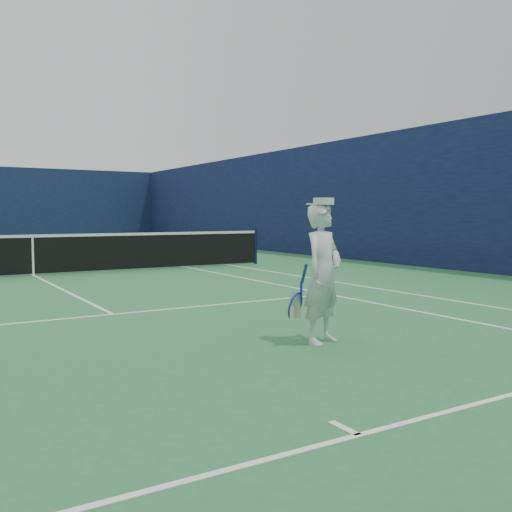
% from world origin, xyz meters
% --- Properties ---
extents(ground, '(80.00, 80.00, 0.00)m').
position_xyz_m(ground, '(0.00, 0.00, 0.00)').
color(ground, '#296C3A').
rests_on(ground, ground).
extents(court_markings, '(11.03, 23.83, 0.01)m').
position_xyz_m(court_markings, '(0.00, 0.00, 0.00)').
color(court_markings, white).
rests_on(court_markings, ground).
extents(windscreen_fence, '(20.12, 36.12, 4.00)m').
position_xyz_m(windscreen_fence, '(0.00, 0.00, 2.00)').
color(windscreen_fence, '#0F1A39').
rests_on(windscreen_fence, ground).
extents(tennis_net, '(12.88, 0.09, 1.07)m').
position_xyz_m(tennis_net, '(0.00, 0.00, 0.55)').
color(tennis_net, '#141E4C').
rests_on(tennis_net, ground).
extents(tennis_player, '(0.84, 0.58, 1.70)m').
position_xyz_m(tennis_player, '(1.53, -9.52, 0.83)').
color(tennis_player, white).
rests_on(tennis_player, ground).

